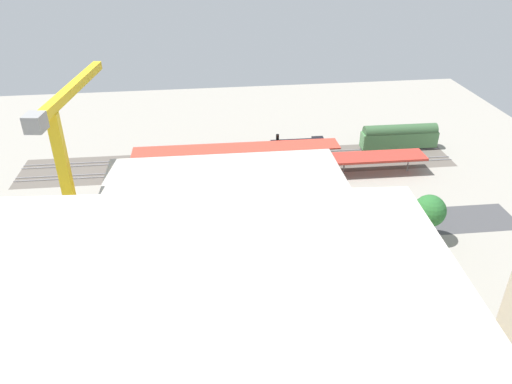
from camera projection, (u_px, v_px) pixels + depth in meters
The scene contains 26 objects.
ground_plane at pixel (252, 215), 91.89m from camera, with size 153.58×153.58×0.00m, color gray.
rail_bed at pixel (240, 163), 110.76m from camera, with size 95.99×13.89×0.01m, color #5B544C.
street_asphalt at pixel (255, 232), 86.96m from camera, with size 95.99×9.00×0.01m, color #424244.
track_rails at pixel (240, 162), 110.67m from camera, with size 95.98×8.84×0.12m.
platform_canopy_near at pixel (278, 162), 102.92m from camera, with size 63.36×6.31×4.01m.
platform_canopy_far at pixel (237, 148), 107.94m from camera, with size 45.41×6.10×4.26m.
locomotive at pixel (300, 147), 113.92m from camera, with size 13.72×3.09×5.21m.
passenger_coach at pixel (399, 136), 115.84m from camera, with size 18.10×3.42×6.11m.
parked_car_0 at pixel (360, 212), 91.32m from camera, with size 4.36×1.88×1.59m.
parked_car_1 at pixel (313, 214), 90.86m from camera, with size 4.19×1.86×1.75m.
parked_car_2 at pixel (272, 215), 90.46m from camera, with size 4.51×2.07×1.78m.
parked_car_3 at pixel (225, 220), 88.92m from camera, with size 4.42×1.93×1.69m.
parked_car_4 at pixel (179, 223), 88.22m from camera, with size 4.70×1.95×1.63m.
parked_car_5 at pixel (136, 226), 87.29m from camera, with size 4.07×1.84×1.78m.
parked_car_6 at pixel (86, 229), 86.41m from camera, with size 4.40×2.02×1.86m.
construction_building at pixel (228, 250), 66.25m from camera, with size 30.16×17.63×19.30m, color yellow.
construction_roof_slab at pixel (226, 186), 61.35m from camera, with size 30.76×18.23×0.40m, color #B7B2A8.
tower_crane at pixel (73, 182), 66.24m from camera, with size 5.16×24.83×29.73m.
box_truck_0 at pixel (204, 243), 81.42m from camera, with size 8.66×2.83×3.21m.
box_truck_1 at pixel (268, 238), 82.42m from camera, with size 9.39×2.43×3.42m.
box_truck_2 at pixel (149, 242), 81.50m from camera, with size 9.43×2.66×3.61m.
street_tree_0 at pixel (251, 221), 79.60m from camera, with size 5.37×5.37×8.42m.
street_tree_1 at pixel (218, 223), 78.74m from camera, with size 5.74×5.74×8.77m.
street_tree_2 at pixel (429, 211), 82.15m from camera, with size 5.46×5.46×8.57m.
street_tree_3 at pixel (213, 227), 79.61m from camera, with size 4.69×4.69×7.26m.
traffic_light at pixel (298, 223), 81.04m from camera, with size 0.50×0.36×7.21m.
Camera 1 is at (8.90, 77.10, 49.39)m, focal length 34.57 mm.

